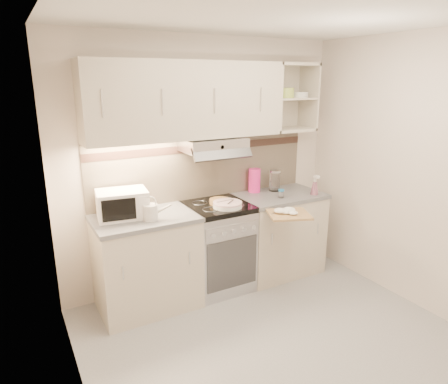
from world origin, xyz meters
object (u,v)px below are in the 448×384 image
at_px(pink_pitcher, 255,180).
at_px(cutting_board, 289,214).
at_px(plate_stack, 227,205).
at_px(glass_jar, 275,181).
at_px(electric_range, 218,246).
at_px(watering_can, 151,211).
at_px(spray_bottle, 315,186).
at_px(microwave, 122,204).

relative_size(pink_pitcher, cutting_board, 0.69).
distance_m(plate_stack, glass_jar, 0.79).
xyz_separation_m(electric_range, cutting_board, (0.48, -0.52, 0.42)).
xyz_separation_m(watering_can, spray_bottle, (1.79, -0.07, 0.01)).
distance_m(glass_jar, cutting_board, 0.73).
distance_m(electric_range, watering_can, 0.90).
height_order(plate_stack, pink_pitcher, pink_pitcher).
bearing_deg(plate_stack, spray_bottle, -3.46).
bearing_deg(cutting_board, watering_can, -176.18).
relative_size(microwave, glass_jar, 2.04).
height_order(microwave, spray_bottle, microwave).
height_order(pink_pitcher, spray_bottle, pink_pitcher).
bearing_deg(electric_range, cutting_board, -47.51).
bearing_deg(glass_jar, spray_bottle, -48.19).
xyz_separation_m(watering_can, plate_stack, (0.76, -0.01, -0.05)).
xyz_separation_m(pink_pitcher, cutting_board, (-0.09, -0.72, -0.16)).
xyz_separation_m(plate_stack, cutting_board, (0.44, -0.39, -0.06)).
height_order(microwave, plate_stack, microwave).
xyz_separation_m(electric_range, plate_stack, (0.04, -0.13, 0.48)).
distance_m(microwave, glass_jar, 1.70).
height_order(glass_jar, spray_bottle, glass_jar).
bearing_deg(pink_pitcher, microwave, 168.43).
bearing_deg(glass_jar, cutting_board, -114.93).
relative_size(plate_stack, pink_pitcher, 1.09).
distance_m(electric_range, cutting_board, 0.82).
xyz_separation_m(glass_jar, spray_bottle, (0.29, -0.32, -0.03)).
bearing_deg(plate_stack, watering_can, 179.20).
xyz_separation_m(spray_bottle, cutting_board, (-0.59, -0.32, -0.12)).
xyz_separation_m(microwave, plate_stack, (0.95, -0.20, -0.10)).
bearing_deg(glass_jar, plate_stack, -160.60).
bearing_deg(electric_range, plate_stack, -75.39).
xyz_separation_m(electric_range, spray_bottle, (1.07, -0.20, 0.54)).
bearing_deg(spray_bottle, electric_range, 171.52).
height_order(microwave, glass_jar, microwave).
height_order(watering_can, spray_bottle, spray_bottle).
relative_size(electric_range, spray_bottle, 4.01).
distance_m(electric_range, spray_bottle, 1.21).
distance_m(microwave, cutting_board, 1.52).
bearing_deg(cutting_board, electric_range, 154.63).
distance_m(spray_bottle, cutting_board, 0.68).
distance_m(watering_can, glass_jar, 1.52).
height_order(spray_bottle, cutting_board, spray_bottle).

